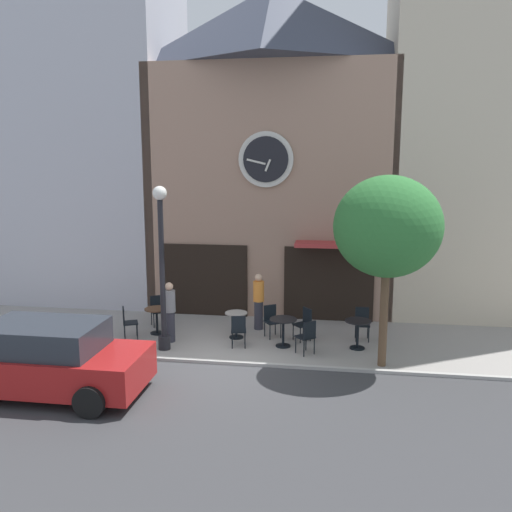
% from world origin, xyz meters
% --- Properties ---
extents(ground_plane, '(27.72, 11.02, 0.13)m').
position_xyz_m(ground_plane, '(0.00, -1.32, -0.02)').
color(ground_plane, gray).
extents(clock_building, '(7.88, 4.10, 10.31)m').
position_xyz_m(clock_building, '(0.67, 5.52, 5.36)').
color(clock_building, '#9E7A66').
rests_on(clock_building, ground_plane).
extents(neighbor_building_left, '(6.99, 4.59, 15.43)m').
position_xyz_m(neighbor_building_left, '(-6.48, 6.46, 7.72)').
color(neighbor_building_left, '#B2B2BC').
rests_on(neighbor_building_left, ground_plane).
extents(neighbor_building_right, '(6.68, 4.36, 15.93)m').
position_xyz_m(neighbor_building_right, '(7.76, 6.34, 7.97)').
color(neighbor_building_right, beige).
rests_on(neighbor_building_right, ground_plane).
extents(street_lamp, '(0.36, 0.36, 4.30)m').
position_xyz_m(street_lamp, '(-1.60, 0.82, 2.18)').
color(street_lamp, black).
rests_on(street_lamp, ground_plane).
extents(street_tree, '(2.52, 2.27, 4.60)m').
position_xyz_m(street_tree, '(4.00, 0.51, 3.39)').
color(street_tree, brown).
rests_on(street_tree, ground_plane).
extents(cafe_table_center_left, '(0.69, 0.69, 0.75)m').
position_xyz_m(cafe_table_center_left, '(-2.22, 2.03, 0.52)').
color(cafe_table_center_left, black).
rests_on(cafe_table_center_left, ground_plane).
extents(cafe_table_near_door, '(0.63, 0.63, 0.74)m').
position_xyz_m(cafe_table_near_door, '(0.11, 2.01, 0.49)').
color(cafe_table_near_door, black).
rests_on(cafe_table_near_door, ground_plane).
extents(cafe_table_center_right, '(0.73, 0.73, 0.77)m').
position_xyz_m(cafe_table_center_right, '(1.49, 1.50, 0.55)').
color(cafe_table_center_right, black).
rests_on(cafe_table_center_right, ground_plane).
extents(cafe_table_near_curb, '(0.70, 0.70, 0.77)m').
position_xyz_m(cafe_table_near_curb, '(3.45, 1.63, 0.54)').
color(cafe_table_near_curb, black).
rests_on(cafe_table_near_curb, ground_plane).
extents(cafe_chair_near_tree, '(0.47, 0.47, 0.90)m').
position_xyz_m(cafe_chair_near_tree, '(0.32, 1.23, 0.53)').
color(cafe_chair_near_tree, black).
rests_on(cafe_chair_near_tree, ground_plane).
extents(cafe_chair_facing_wall, '(0.56, 0.56, 0.90)m').
position_xyz_m(cafe_chair_facing_wall, '(2.02, 2.12, 0.53)').
color(cafe_chair_facing_wall, black).
rests_on(cafe_chair_facing_wall, ground_plane).
extents(cafe_chair_under_awning, '(0.56, 0.56, 0.90)m').
position_xyz_m(cafe_chair_under_awning, '(2.16, 0.98, 0.53)').
color(cafe_chair_under_awning, black).
rests_on(cafe_chair_under_awning, ground_plane).
extents(cafe_chair_outer, '(0.55, 0.55, 0.90)m').
position_xyz_m(cafe_chair_outer, '(-2.47, 2.82, 0.53)').
color(cafe_chair_outer, black).
rests_on(cafe_chair_outer, ground_plane).
extents(cafe_chair_facing_street, '(0.55, 0.55, 0.90)m').
position_xyz_m(cafe_chair_facing_street, '(1.08, 2.27, 0.53)').
color(cafe_chair_facing_street, black).
rests_on(cafe_chair_facing_street, ground_plane).
extents(cafe_chair_by_entrance, '(0.41, 0.41, 0.90)m').
position_xyz_m(cafe_chair_by_entrance, '(3.60, 2.41, 0.53)').
color(cafe_chair_by_entrance, black).
rests_on(cafe_chair_by_entrance, ground_plane).
extents(cafe_chair_curbside, '(0.53, 0.53, 0.90)m').
position_xyz_m(cafe_chair_curbside, '(-2.88, 1.50, 0.53)').
color(cafe_chair_curbside, black).
rests_on(cafe_chair_curbside, ground_plane).
extents(pedestrian_grey, '(0.45, 0.45, 1.67)m').
position_xyz_m(pedestrian_grey, '(-1.62, 1.43, 0.86)').
color(pedestrian_grey, '#2D2D38').
rests_on(pedestrian_grey, ground_plane).
extents(pedestrian_orange, '(0.41, 0.41, 1.67)m').
position_xyz_m(pedestrian_orange, '(0.62, 2.89, 0.86)').
color(pedestrian_orange, '#2D2D38').
rests_on(pedestrian_orange, ground_plane).
extents(parked_car_red, '(4.31, 2.03, 1.55)m').
position_xyz_m(parked_car_red, '(-3.23, -2.15, 0.76)').
color(parked_car_red, maroon).
rests_on(parked_car_red, ground_plane).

